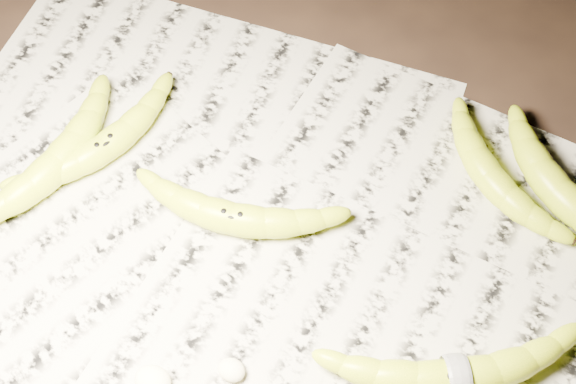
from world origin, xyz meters
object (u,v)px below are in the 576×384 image
at_px(banana_taped, 456,377).
at_px(banana_left_a, 104,145).
at_px(banana_center, 233,217).
at_px(banana_upper_b, 559,190).
at_px(banana_upper_a, 490,175).
at_px(banana_left_b, 56,162).

bearing_deg(banana_taped, banana_left_a, 138.20).
bearing_deg(banana_center, banana_left_a, 160.90).
bearing_deg(banana_left_a, banana_upper_b, -48.46).
xyz_separation_m(banana_left_a, banana_upper_b, (0.47, 0.17, 0.00)).
bearing_deg(banana_taped, banana_upper_b, 51.43).
xyz_separation_m(banana_left_a, banana_upper_a, (0.39, 0.16, -0.00)).
xyz_separation_m(banana_left_a, banana_center, (0.17, -0.02, 0.00)).
height_order(banana_left_a, banana_taped, banana_taped).
bearing_deg(banana_taped, banana_center, 135.64).
relative_size(banana_left_b, banana_center, 1.02).
xyz_separation_m(banana_center, banana_upper_a, (0.22, 0.17, -0.00)).
height_order(banana_left_a, banana_left_b, banana_left_b).
bearing_deg(banana_upper_a, banana_taped, -43.67).
bearing_deg(banana_upper_b, banana_left_b, -125.77).
bearing_deg(banana_center, banana_left_b, 173.66).
relative_size(banana_center, banana_upper_a, 1.13).
distance_m(banana_left_b, banana_upper_a, 0.47).
xyz_separation_m(banana_left_b, banana_center, (0.20, 0.03, -0.00)).
bearing_deg(banana_center, banana_upper_a, 23.42).
bearing_deg(banana_upper_a, banana_center, -107.82).
bearing_deg(banana_upper_b, banana_upper_a, -137.73).
height_order(banana_center, banana_upper_a, banana_center).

